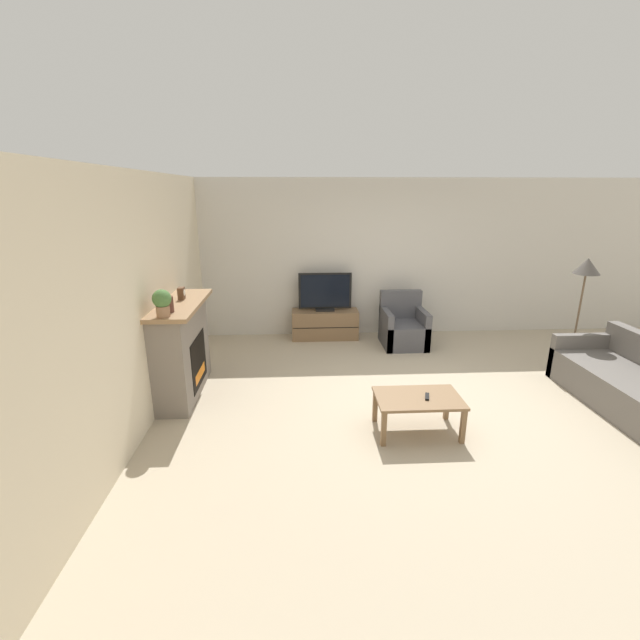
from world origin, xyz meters
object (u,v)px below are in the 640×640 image
object	(u,v)px
fireplace	(182,348)
tv_stand	(325,324)
mantel_vase_left	(168,303)
potted_plant	(162,302)
armchair	(403,328)
mantel_clock	(181,293)
floor_lamp	(586,273)
coffee_table	(418,402)
remote	(427,397)
tv	(325,293)

from	to	relation	value
fireplace	tv_stand	distance (m)	2.82
mantel_vase_left	potted_plant	world-z (taller)	potted_plant
fireplace	armchair	world-z (taller)	fireplace
mantel_clock	fireplace	bearing A→B (deg)	-96.93
fireplace	armchair	xyz separation A→B (m)	(3.20, 1.62, -0.32)
potted_plant	floor_lamp	distance (m)	5.59
potted_plant	armchair	distance (m)	4.04
fireplace	mantel_vase_left	distance (m)	0.82
tv_stand	coffee_table	world-z (taller)	tv_stand
tv_stand	remote	xyz separation A→B (m)	(0.87, -3.12, 0.17)
coffee_table	floor_lamp	xyz separation A→B (m)	(2.77, 1.66, 1.04)
coffee_table	mantel_vase_left	bearing A→B (deg)	166.74
fireplace	remote	world-z (taller)	fireplace
fireplace	tv	xyz separation A→B (m)	(1.92, 2.03, 0.20)
tv_stand	armchair	xyz separation A→B (m)	(1.28, -0.41, 0.04)
fireplace	tv_stand	bearing A→B (deg)	46.62
mantel_vase_left	coffee_table	world-z (taller)	mantel_vase_left
mantel_vase_left	potted_plant	bearing A→B (deg)	-90.00
mantel_vase_left	tv	distance (m)	3.16
armchair	fireplace	bearing A→B (deg)	-153.11
potted_plant	remote	bearing A→B (deg)	-9.58
fireplace	tv_stand	xyz separation A→B (m)	(1.92, 2.03, -0.36)
potted_plant	floor_lamp	size ratio (longest dim) A/B	0.19
tv_stand	remote	bearing A→B (deg)	-74.45
fireplace	mantel_vase_left	xyz separation A→B (m)	(0.02, -0.44, 0.69)
mantel_clock	armchair	distance (m)	3.65
fireplace	mantel_clock	world-z (taller)	mantel_clock
tv	armchair	xyz separation A→B (m)	(1.28, -0.41, -0.52)
potted_plant	tv_stand	distance (m)	3.45
mantel_clock	tv_stand	bearing A→B (deg)	44.76
tv_stand	coffee_table	xyz separation A→B (m)	(0.78, -3.10, 0.10)
potted_plant	tv	distance (m)	3.31
fireplace	armchair	size ratio (longest dim) A/B	1.67
potted_plant	floor_lamp	xyz separation A→B (m)	(5.45, 1.21, 0.02)
mantel_vase_left	mantel_clock	size ratio (longest dim) A/B	1.48
tv_stand	remote	distance (m)	3.24
tv_stand	armchair	distance (m)	1.35
mantel_vase_left	floor_lamp	xyz separation A→B (m)	(5.45, 1.03, 0.09)
tv_stand	coffee_table	distance (m)	3.20
fireplace	mantel_clock	xyz separation A→B (m)	(0.02, 0.15, 0.67)
tv_stand	coffee_table	size ratio (longest dim) A/B	1.28
tv_stand	tv	world-z (taller)	tv
floor_lamp	mantel_clock	bearing A→B (deg)	-175.30
tv	mantel_vase_left	bearing A→B (deg)	-127.64
fireplace	remote	size ratio (longest dim) A/B	9.41
tv_stand	armchair	bearing A→B (deg)	-17.73
mantel_vase_left	mantel_clock	bearing A→B (deg)	89.92
mantel_vase_left	remote	xyz separation A→B (m)	(2.77, -0.65, -0.88)
tv	armchair	distance (m)	1.44
floor_lamp	mantel_vase_left	bearing A→B (deg)	-169.28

